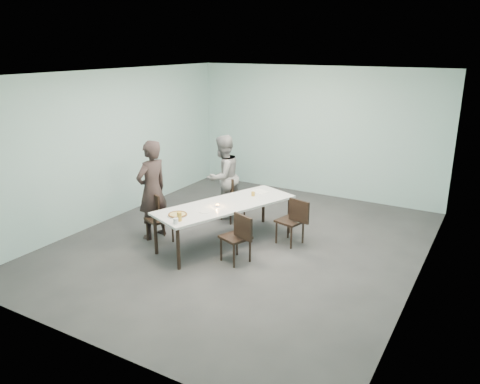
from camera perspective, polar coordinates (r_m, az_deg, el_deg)
The scene contains 16 objects.
ground at distance 8.53m, azimuth 0.21°, elevation -6.31°, with size 7.00×7.00×0.00m, color #333335.
room_shell at distance 7.93m, azimuth 0.23°, elevation 7.20°, with size 6.02×7.02×3.01m.
table at distance 8.32m, azimuth -1.76°, elevation -1.81°, with size 1.79×2.75×0.75m.
chair_near_left at distance 8.64m, azimuth -10.08°, elevation -2.69°, with size 0.65×0.55×0.87m.
chair_far_left at distance 9.52m, azimuth -1.17°, elevation -0.49°, with size 0.65×0.56×0.87m.
chair_near_right at distance 7.62m, azimuth -0.18°, elevation -5.22°, with size 0.65×0.54×0.87m.
chair_far_right at distance 8.36m, azimuth 6.57°, elevation -3.21°, with size 0.65×0.51×0.87m.
diner_near at distance 8.67m, azimuth -10.67°, elevation 0.25°, with size 0.67×0.44×1.83m, color black.
diner_far at distance 9.57m, azimuth -2.08°, elevation 1.85°, with size 0.84×0.65×1.72m, color slate.
pizza at distance 7.79m, azimuth -7.61°, elevation -2.75°, with size 0.34×0.34×0.04m.
side_plate at distance 7.91m, azimuth -4.32°, elevation -2.43°, with size 0.18×0.18×0.01m, color white.
beer_glass at distance 7.54m, azimuth -7.40°, elevation -2.98°, with size 0.08×0.08×0.15m, color #BC8B29.
water_tumbler at distance 7.44m, azimuth -7.84°, elevation -3.53°, with size 0.08×0.08×0.09m, color silver.
tealight at distance 8.15m, azimuth -2.81°, elevation -1.67°, with size 0.06×0.06×0.05m.
amber_tumbler at distance 8.71m, azimuth 1.60°, elevation -0.23°, with size 0.07×0.07×0.08m, color #BC8B29.
menu at distance 8.99m, azimuth 2.47°, elevation 0.08°, with size 0.30×0.22×0.01m, color silver.
Camera 1 is at (3.87, -6.77, 3.45)m, focal length 35.00 mm.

